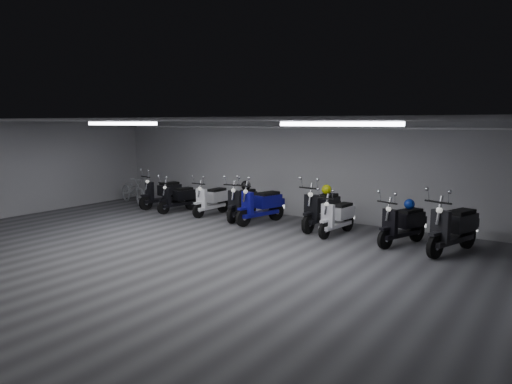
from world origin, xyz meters
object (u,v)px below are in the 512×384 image
Objects in this scene: scooter_5 at (321,202)px; bicycle at (133,187)px; scooter_2 at (211,195)px; helmet_2 at (327,190)px; scooter_1 at (177,193)px; scooter_7 at (402,217)px; scooter_3 at (242,197)px; helmet_0 at (409,204)px; scooter_6 at (337,211)px; scooter_4 at (260,199)px; scooter_0 at (162,188)px; scooter_9 at (453,220)px; helmet_1 at (246,185)px.

bicycle is at bearing -176.43° from scooter_5.
scooter_5 reaches higher than bicycle.
scooter_2 is 3.65m from helmet_2.
scooter_1 reaches higher than helmet_2.
scooter_7 is (2.25, -0.44, -0.07)m from scooter_5.
scooter_3 is 1.03× the size of scooter_7.
scooter_1 is at bearing -178.96° from helmet_0.
scooter_1 is at bearing -173.79° from scooter_6.
scooter_4 is (3.07, 0.04, 0.09)m from scooter_1.
scooter_1 is at bearing -1.30° from scooter_0.
scooter_9 is at bearing 14.85° from scooter_7.
scooter_4 is 6.60× the size of helmet_1.
scooter_5 reaches higher than helmet_2.
scooter_3 is at bearing 14.17° from scooter_1.
scooter_0 is at bearing -163.19° from scooter_7.
scooter_9 reaches higher than bicycle.
scooter_5 is at bearing -171.73° from scooter_7.
scooter_2 reaches higher than helmet_1.
scooter_4 is 7.00× the size of helmet_2.
scooter_5 is 7.31× the size of helmet_2.
helmet_0 is at bearing -11.60° from helmet_2.
scooter_4 is 4.04m from helmet_0.
bicycle reaches higher than helmet_1.
scooter_0 is 0.91× the size of scooter_9.
scooter_5 is 6.89× the size of helmet_1.
scooter_5 is 0.72m from scooter_6.
scooter_3 is 4.77m from helmet_0.
scooter_9 is 3.44m from helmet_2.
scooter_4 is 1.06× the size of scooter_7.
scooter_5 reaches higher than scooter_2.
scooter_0 reaches higher than scooter_6.
scooter_3 is 6.38× the size of helmet_1.
bicycle is at bearing -168.90° from scooter_4.
scooter_2 is at bearing -74.38° from bicycle.
helmet_1 is at bearing 166.14° from scooter_4.
scooter_3 is at bearing -170.52° from helmet_2.
helmet_1 is at bearing 177.92° from scooter_6.
bicycle is at bearing -178.06° from helmet_1.
scooter_0 is 3.26m from scooter_3.
scooter_4 is 1.04× the size of bicycle.
scooter_7 reaches higher than helmet_1.
scooter_6 is at bearing 10.85° from scooter_0.
scooter_4 is at bearing -27.56° from helmet_1.
scooter_7 is (1.64, -0.07, 0.04)m from scooter_6.
scooter_0 is 1.12× the size of scooter_1.
helmet_1 is (-4.72, 0.54, 0.32)m from scooter_7.
scooter_5 is 1.11× the size of scooter_7.
helmet_2 is (0.01, 0.27, 0.30)m from scooter_5.
scooter_2 is (1.18, 0.20, 0.03)m from scooter_1.
scooter_9 is at bearing 10.59° from scooter_0.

